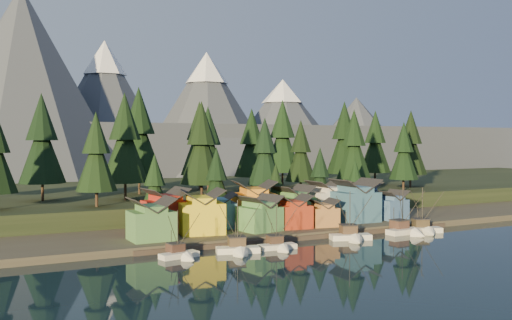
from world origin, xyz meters
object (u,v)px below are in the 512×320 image
boat_1 (239,242)px  house_back_0 (166,209)px  boat_4 (352,230)px  boat_6 (425,223)px  house_front_0 (151,218)px  house_back_1 (220,210)px  boat_2 (279,240)px  boat_0 (181,248)px  house_front_1 (201,210)px  boat_5 (407,224)px

boat_1 → house_back_0: 25.16m
boat_4 → boat_6: bearing=19.5°
house_front_0 → house_back_1: size_ratio=1.00×
boat_4 → house_back_1: size_ratio=1.36×
boat_2 → boat_0: bearing=-177.0°
house_back_0 → boat_2: bearing=-62.9°
house_front_1 → house_back_1: bearing=49.5°
boat_1 → boat_6: size_ratio=0.97×
boat_0 → house_back_0: bearing=68.4°
boat_5 → boat_1: bearing=179.9°
house_front_0 → boat_0: bearing=-83.7°
boat_5 → boat_4: bearing=178.5°
boat_4 → boat_1: bearing=-157.6°
boat_0 → boat_2: bearing=-13.6°
boat_5 → house_back_1: (-38.71, 20.82, 3.35)m
house_front_0 → house_back_0: bearing=56.1°
house_front_0 → house_front_1: 12.50m
boat_5 → house_back_1: boat_5 is taller
boat_5 → boat_6: boat_5 is taller
house_back_0 → house_front_1: bearing=-53.1°
boat_6 → house_back_1: 48.79m
boat_6 → house_front_1: bearing=-176.1°
boat_4 → house_front_0: boat_4 is taller
house_back_0 → boat_4: bearing=-38.2°
boat_2 → boat_6: bearing=9.1°
boat_2 → boat_5: (35.78, 2.44, 0.43)m
boat_5 → boat_6: size_ratio=1.01×
boat_2 → house_back_1: bearing=103.1°
boat_5 → house_front_0: size_ratio=1.38×
boat_6 → house_back_0: house_back_0 is taller
boat_6 → house_front_0: size_ratio=1.35×
boat_0 → boat_4: size_ratio=0.84×
boat_4 → house_front_0: bearing=-178.2°
boat_2 → house_back_1: house_back_1 is taller
boat_1 → house_back_0: (-6.95, 23.80, 4.27)m
boat_4 → house_front_1: 33.57m
boat_4 → house_back_1: bearing=155.3°
boat_6 → house_front_1: 53.31m
boat_6 → house_front_0: (-63.02, 12.32, 3.65)m
boat_0 → house_front_1: size_ratio=0.91×
boat_2 → house_front_0: size_ratio=1.15×
boat_0 → house_front_1: (10.46, 16.56, 4.63)m
house_back_1 → house_front_1: bearing=-127.9°
boat_5 → house_back_0: 56.13m
boat_2 → house_front_0: (-22.02, 14.62, 4.06)m
boat_2 → boat_6: boat_6 is taller
boat_6 → boat_4: bearing=-158.6°
boat_2 → boat_5: 35.86m
boat_0 → boat_6: (61.35, 1.26, 0.43)m
house_front_1 → house_back_1: (6.95, 5.65, -0.84)m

